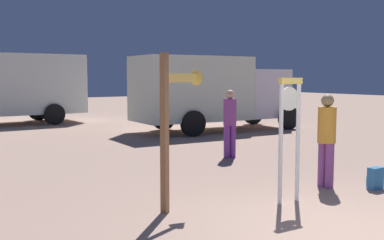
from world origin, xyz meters
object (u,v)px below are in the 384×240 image
backpack (375,179)px  box_truck_far (7,86)px  standing_clock (289,126)px  person_near_clock (327,136)px  person_distant (230,120)px  arrow_sign (179,107)px  box_truck_near (210,90)px

backpack → box_truck_far: (-3.01, 16.07, 1.45)m
standing_clock → backpack: standing_clock is taller
person_near_clock → person_distant: 3.61m
standing_clock → arrow_sign: (-1.67, 0.77, 0.34)m
arrow_sign → person_near_clock: bearing=-7.7°
backpack → box_truck_near: bearing=72.7°
person_near_clock → backpack: 1.19m
standing_clock → box_truck_far: 15.86m
standing_clock → arrow_sign: bearing=155.3°
arrow_sign → person_distant: arrow_sign is taller
box_truck_near → arrow_sign: bearing=-128.4°
person_distant → arrow_sign: bearing=-138.1°
backpack → box_truck_far: box_truck_far is taller
arrow_sign → standing_clock: bearing=-24.7°
standing_clock → person_near_clock: (1.34, 0.36, -0.29)m
person_near_clock → arrow_sign: bearing=172.3°
arrow_sign → box_truck_far: 15.07m
person_near_clock → person_distant: bearing=81.9°
box_truck_far → person_near_clock: bearing=-81.3°
standing_clock → person_near_clock: standing_clock is taller
box_truck_far → arrow_sign: bearing=-92.5°
person_near_clock → standing_clock: bearing=-165.0°
person_near_clock → backpack: (0.65, -0.61, -0.78)m
box_truck_far → standing_clock: bearing=-86.3°
standing_clock → box_truck_far: box_truck_far is taller
arrow_sign → backpack: size_ratio=5.95×
box_truck_near → standing_clock: bearing=-118.4°
standing_clock → box_truck_near: bearing=61.6°
standing_clock → arrow_sign: arrow_sign is taller
person_near_clock → box_truck_far: bearing=98.7°
standing_clock → box_truck_near: (4.90, 9.07, 0.27)m
person_near_clock → box_truck_near: 9.42m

